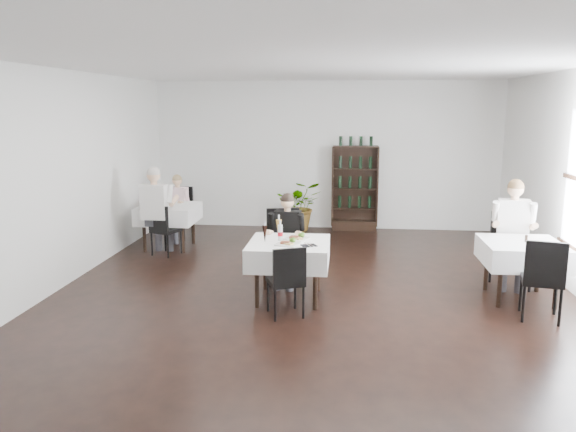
{
  "coord_description": "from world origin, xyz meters",
  "views": [
    {
      "loc": [
        0.41,
        -7.0,
        2.49
      ],
      "look_at": [
        -0.33,
        0.2,
        1.07
      ],
      "focal_mm": 35.0,
      "sensor_mm": 36.0,
      "label": 1
    }
  ],
  "objects_px": {
    "main_table": "(289,253)",
    "diner_main": "(286,233)",
    "potted_tree": "(300,205)",
    "wine_shelf": "(355,189)"
  },
  "relations": [
    {
      "from": "main_table",
      "to": "diner_main",
      "type": "relative_size",
      "value": 0.79
    },
    {
      "from": "wine_shelf",
      "to": "potted_tree",
      "type": "distance_m",
      "value": 1.16
    },
    {
      "from": "potted_tree",
      "to": "diner_main",
      "type": "relative_size",
      "value": 0.78
    },
    {
      "from": "wine_shelf",
      "to": "potted_tree",
      "type": "bearing_deg",
      "value": -173.88
    },
    {
      "from": "main_table",
      "to": "potted_tree",
      "type": "xyz_separation_m",
      "value": [
        -0.21,
        4.2,
        -0.11
      ]
    },
    {
      "from": "wine_shelf",
      "to": "diner_main",
      "type": "height_order",
      "value": "wine_shelf"
    },
    {
      "from": "wine_shelf",
      "to": "main_table",
      "type": "height_order",
      "value": "wine_shelf"
    },
    {
      "from": "main_table",
      "to": "potted_tree",
      "type": "height_order",
      "value": "potted_tree"
    },
    {
      "from": "wine_shelf",
      "to": "main_table",
      "type": "bearing_deg",
      "value": -101.78
    },
    {
      "from": "main_table",
      "to": "diner_main",
      "type": "xyz_separation_m",
      "value": [
        -0.09,
        0.59,
        0.14
      ]
    }
  ]
}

